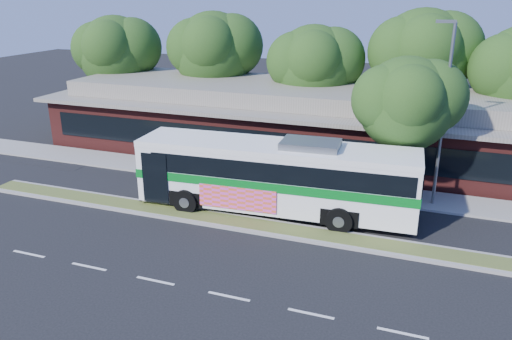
% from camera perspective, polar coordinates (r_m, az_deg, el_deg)
% --- Properties ---
extents(ground, '(120.00, 120.00, 0.00)m').
position_cam_1_polar(ground, '(23.42, -5.14, -6.37)').
color(ground, black).
rests_on(ground, ground).
extents(median_strip, '(26.00, 1.10, 0.15)m').
position_cam_1_polar(median_strip, '(23.88, -4.54, -5.61)').
color(median_strip, '#475825').
rests_on(median_strip, ground).
extents(sidewalk, '(44.00, 2.60, 0.12)m').
position_cam_1_polar(sidewalk, '(28.84, 0.19, -1.03)').
color(sidewalk, gray).
rests_on(sidewalk, ground).
extents(parking_lot, '(14.00, 12.00, 0.01)m').
position_cam_1_polar(parking_lot, '(40.99, -22.43, 3.68)').
color(parking_lot, black).
rests_on(parking_lot, ground).
extents(plaza_building, '(33.20, 11.20, 4.45)m').
position_cam_1_polar(plaza_building, '(34.23, 3.94, 5.89)').
color(plaza_building, '#581E1B').
rests_on(plaza_building, ground).
extents(lamp_post, '(0.93, 0.18, 9.07)m').
position_cam_1_polar(lamp_post, '(25.57, 20.63, 6.34)').
color(lamp_post, slate).
rests_on(lamp_post, ground).
extents(tree_bg_a, '(6.47, 5.80, 8.63)m').
position_cam_1_polar(tree_bg_a, '(41.78, -15.15, 12.98)').
color(tree_bg_a, black).
rests_on(tree_bg_a, ground).
extents(tree_bg_b, '(6.69, 6.00, 9.00)m').
position_cam_1_polar(tree_bg_b, '(38.69, -4.21, 13.52)').
color(tree_bg_b, black).
rests_on(tree_bg_b, ground).
extents(tree_bg_c, '(6.24, 5.60, 8.26)m').
position_cam_1_polar(tree_bg_c, '(35.30, 7.30, 11.93)').
color(tree_bg_c, black).
rests_on(tree_bg_c, ground).
extents(tree_bg_d, '(6.91, 6.20, 9.37)m').
position_cam_1_polar(tree_bg_d, '(35.36, 19.20, 12.39)').
color(tree_bg_d, black).
rests_on(tree_bg_d, ground).
extents(transit_bus, '(13.61, 3.69, 3.78)m').
position_cam_1_polar(transit_bus, '(23.98, 2.35, -0.20)').
color(transit_bus, white).
rests_on(transit_bus, ground).
extents(sedan, '(5.70, 3.30, 1.55)m').
position_cam_1_polar(sedan, '(37.71, -17.74, 4.17)').
color(sedan, silver).
rests_on(sedan, ground).
extents(sidewalk_tree, '(5.22, 4.68, 7.40)m').
position_cam_1_polar(sidewalk_tree, '(25.83, 17.55, 7.40)').
color(sidewalk_tree, black).
rests_on(sidewalk_tree, ground).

